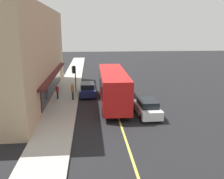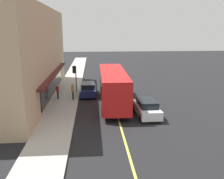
# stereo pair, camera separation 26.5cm
# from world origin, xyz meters

# --- Properties ---
(ground) EXTENTS (120.00, 120.00, 0.00)m
(ground) POSITION_xyz_m (0.00, 0.00, 0.00)
(ground) COLOR black
(sidewalk) EXTENTS (80.00, 2.96, 0.15)m
(sidewalk) POSITION_xyz_m (0.00, 5.26, 0.07)
(sidewalk) COLOR #B2ADA3
(sidewalk) RESTS_ON ground
(lane_centre_stripe) EXTENTS (36.00, 0.16, 0.01)m
(lane_centre_stripe) POSITION_xyz_m (0.00, 0.00, 0.00)
(lane_centre_stripe) COLOR #D8D14C
(lane_centre_stripe) RESTS_ON ground
(storefront_building) EXTENTS (23.72, 9.42, 10.00)m
(storefront_building) POSITION_xyz_m (0.57, 11.13, 5.00)
(storefront_building) COLOR tan
(storefront_building) RESTS_ON ground
(bus) EXTENTS (11.16, 2.72, 3.50)m
(bus) POSITION_xyz_m (-2.82, 0.11, 1.99)
(bus) COLOR red
(bus) RESTS_ON ground
(traffic_light) EXTENTS (0.30, 0.52, 3.20)m
(traffic_light) POSITION_xyz_m (2.31, 4.36, 2.53)
(traffic_light) COLOR #2D2D33
(traffic_light) RESTS_ON sidewalk
(car_white) EXTENTS (4.35, 1.95, 1.52)m
(car_white) POSITION_xyz_m (-6.57, -2.63, 0.74)
(car_white) COLOR white
(car_white) RESTS_ON ground
(car_navy) EXTENTS (4.32, 1.90, 1.52)m
(car_navy) POSITION_xyz_m (0.99, 2.75, 0.74)
(car_navy) COLOR navy
(car_navy) RESTS_ON ground
(pedestrian_by_curb) EXTENTS (0.34, 0.34, 1.62)m
(pedestrian_by_curb) POSITION_xyz_m (-0.80, 6.04, 1.12)
(pedestrian_by_curb) COLOR black
(pedestrian_by_curb) RESTS_ON sidewalk
(pedestrian_near_storefront) EXTENTS (0.34, 0.34, 1.84)m
(pedestrian_near_storefront) POSITION_xyz_m (-1.27, 4.35, 1.27)
(pedestrian_near_storefront) COLOR black
(pedestrian_near_storefront) RESTS_ON sidewalk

